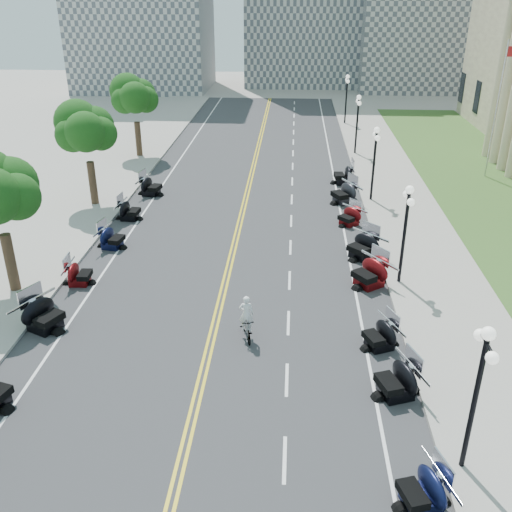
{
  "coord_description": "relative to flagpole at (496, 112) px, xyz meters",
  "views": [
    {
      "loc": [
        3.19,
        -21.36,
        13.4
      ],
      "look_at": [
        1.61,
        2.54,
        2.0
      ],
      "focal_mm": 40.0,
      "sensor_mm": 36.0,
      "label": 1
    }
  ],
  "objects": [
    {
      "name": "motorcycle_s_5",
      "position": [
        -25.24,
        -23.16,
        -4.23
      ],
      "size": [
        2.93,
        2.93,
        1.54
      ],
      "primitive_type": null,
      "rotation": [
        0.0,
        0.0,
        1.12
      ],
      "color": "black",
      "rests_on": "road"
    },
    {
      "name": "lane_dash_11",
      "position": [
        -14.8,
        -2.0,
        -4.99
      ],
      "size": [
        0.12,
        2.0,
        0.0
      ],
      "primitive_type": "cube",
      "color": "white",
      "rests_on": "road"
    },
    {
      "name": "edge_line_north",
      "position": [
        -11.6,
        -12.0,
        -4.99
      ],
      "size": [
        0.12,
        90.0,
        0.0
      ],
      "primitive_type": "cube",
      "color": "white",
      "rests_on": "road"
    },
    {
      "name": "lane_dash_12",
      "position": [
        -14.8,
        2.0,
        -4.99
      ],
      "size": [
        0.12,
        2.0,
        0.0
      ],
      "primitive_type": "cube",
      "color": "white",
      "rests_on": "road"
    },
    {
      "name": "centerline_yellow_a",
      "position": [
        -18.12,
        -12.0,
        -4.99
      ],
      "size": [
        0.12,
        90.0,
        0.0
      ],
      "primitive_type": "cube",
      "color": "yellow",
      "rests_on": "road"
    },
    {
      "name": "lane_dash_7",
      "position": [
        -14.8,
        -18.0,
        -4.99
      ],
      "size": [
        0.12,
        2.0,
        0.0
      ],
      "primitive_type": "cube",
      "color": "white",
      "rests_on": "road"
    },
    {
      "name": "motorcycle_s_7",
      "position": [
        -24.82,
        -14.69,
        -4.34
      ],
      "size": [
        2.2,
        2.2,
        1.32
      ],
      "primitive_type": null,
      "rotation": [
        0.0,
        0.0,
        1.39
      ],
      "color": "black",
      "rests_on": "road"
    },
    {
      "name": "lawn",
      "position": [
        -0.5,
        -4.0,
        -4.95
      ],
      "size": [
        9.0,
        60.0,
        0.1
      ],
      "primitive_type": "cube",
      "color": "#356023",
      "rests_on": "ground"
    },
    {
      "name": "motorcycle_s_6",
      "position": [
        -25.17,
        -19.04,
        -4.38
      ],
      "size": [
        1.84,
        1.84,
        1.23
      ],
      "primitive_type": null,
      "rotation": [
        0.0,
        0.0,
        1.62
      ],
      "color": "#590A0C",
      "rests_on": "road"
    },
    {
      "name": "street_lamp_2",
      "position": [
        -9.4,
        -18.0,
        -2.4
      ],
      "size": [
        0.5,
        1.2,
        4.9
      ],
      "primitive_type": null,
      "color": "black",
      "rests_on": "sidewalk_north"
    },
    {
      "name": "motorcycle_n_4",
      "position": [
        -10.88,
        -26.62,
        -4.28
      ],
      "size": [
        2.62,
        2.62,
        1.44
      ],
      "primitive_type": null,
      "rotation": [
        0.0,
        0.0,
        -1.23
      ],
      "color": "black",
      "rests_on": "road"
    },
    {
      "name": "motorcycle_n_6",
      "position": [
        -10.9,
        -18.28,
        -4.23
      ],
      "size": [
        3.07,
        3.07,
        1.54
      ],
      "primitive_type": null,
      "rotation": [
        0.0,
        0.0,
        -0.94
      ],
      "color": "#590A0C",
      "rests_on": "road"
    },
    {
      "name": "lane_dash_17",
      "position": [
        -14.8,
        22.0,
        -4.99
      ],
      "size": [
        0.12,
        2.0,
        0.0
      ],
      "primitive_type": "cube",
      "color": "white",
      "rests_on": "road"
    },
    {
      "name": "lane_dash_19",
      "position": [
        -14.8,
        30.0,
        -4.99
      ],
      "size": [
        0.12,
        2.0,
        0.0
      ],
      "primitive_type": "cube",
      "color": "white",
      "rests_on": "road"
    },
    {
      "name": "lane_dash_8",
      "position": [
        -14.8,
        -14.0,
        -4.99
      ],
      "size": [
        0.12,
        2.0,
        0.0
      ],
      "primitive_type": "cube",
      "color": "white",
      "rests_on": "road"
    },
    {
      "name": "motorcycle_n_5",
      "position": [
        -11.08,
        -23.61,
        -4.36
      ],
      "size": [
        2.4,
        2.4,
        1.28
      ],
      "primitive_type": null,
      "rotation": [
        0.0,
        0.0,
        -1.16
      ],
      "color": "black",
      "rests_on": "road"
    },
    {
      "name": "lane_dash_10",
      "position": [
        -14.8,
        -6.0,
        -4.99
      ],
      "size": [
        0.12,
        2.0,
        0.0
      ],
      "primitive_type": "cube",
      "color": "white",
      "rests_on": "road"
    },
    {
      "name": "lane_dash_15",
      "position": [
        -14.8,
        14.0,
        -4.99
      ],
      "size": [
        0.12,
        2.0,
        0.0
      ],
      "primitive_type": "cube",
      "color": "white",
      "rests_on": "road"
    },
    {
      "name": "lane_dash_6",
      "position": [
        -14.8,
        -22.0,
        -4.99
      ],
      "size": [
        0.12,
        2.0,
        0.0
      ],
      "primitive_type": "cube",
      "color": "white",
      "rests_on": "road"
    },
    {
      "name": "street_lamp_3",
      "position": [
        -9.4,
        -6.0,
        -2.4
      ],
      "size": [
        0.5,
        1.2,
        4.9
      ],
      "primitive_type": null,
      "color": "black",
      "rests_on": "sidewalk_north"
    },
    {
      "name": "lane_dash_5",
      "position": [
        -14.8,
        -26.0,
        -4.99
      ],
      "size": [
        0.12,
        2.0,
        0.0
      ],
      "primitive_type": "cube",
      "color": "white",
      "rests_on": "road"
    },
    {
      "name": "lane_dash_16",
      "position": [
        -14.8,
        18.0,
        -4.99
      ],
      "size": [
        0.12,
        2.0,
        0.0
      ],
      "primitive_type": "cube",
      "color": "white",
      "rests_on": "road"
    },
    {
      "name": "motorcycle_n_10",
      "position": [
        -11.0,
        -2.27,
        -4.24
      ],
      "size": [
        2.29,
        2.29,
        1.52
      ],
      "primitive_type": null,
      "rotation": [
        0.0,
        0.0,
        -1.51
      ],
      "color": "black",
      "rests_on": "road"
    },
    {
      "name": "motorcycle_n_8",
      "position": [
        -11.24,
        -10.41,
        -4.38
      ],
      "size": [
        2.5,
        2.5,
        1.24
      ],
      "primitive_type": null,
      "rotation": [
        0.0,
        0.0,
        -0.82
      ],
      "color": "#590A0C",
      "rests_on": "road"
    },
    {
      "name": "ground",
      "position": [
        -18.0,
        -22.0,
        -5.0
      ],
      "size": [
        160.0,
        160.0,
        0.0
      ],
      "primitive_type": "plane",
      "color": "gray"
    },
    {
      "name": "lane_dash_13",
      "position": [
        -14.8,
        6.0,
        -4.99
      ],
      "size": [
        0.12,
        2.0,
        0.0
      ],
      "primitive_type": "cube",
      "color": "white",
      "rests_on": "road"
    },
    {
      "name": "distant_block_c",
      "position": [
        4.0,
        43.0,
        6.0
      ],
      "size": [
        20.0,
        14.0,
        22.0
      ],
      "primitive_type": "cube",
      "color": "gray",
      "rests_on": "ground"
    },
    {
      "name": "tree_3",
      "position": [
        -28.0,
        -8.0,
        -0.25
      ],
      "size": [
        4.8,
        4.8,
        9.2
      ],
      "primitive_type": null,
      "color": "#235619",
      "rests_on": "sidewalk_south"
    },
    {
      "name": "lane_dash_9",
      "position": [
        -14.8,
        -10.0,
        -4.99
      ],
      "size": [
        0.12,
        2.0,
        0.0
      ],
      "primitive_type": "cube",
      "color": "white",
      "rests_on": "road"
    },
    {
      "name": "motorcycle_s_9",
      "position": [
        -24.72,
        -5.72,
        -4.29
      ],
      "size": [
        2.41,
        2.41,
        1.42
      ],
      "primitive_type": null,
      "rotation": [
        0.0,
        0.0,
        1.36
      ],
      "color": "black",
      "rests_on": "road"
    },
    {
      "name": "lane_dash_14",
      "position": [
        -14.8,
        10.0,
        -4.99
      ],
      "size": [
        0.12,
        2.0,
        0.0
      ],
      "primitive_type": "cube",
      "color": "white",
      "rests_on": "road"
    },
    {
      "name": "motorcycle_n_3",
      "position": [
        -10.91,
        -31.49,
        -4.35
      ],
      "size": [
        2.34,
        2.34,
        1.31
      ],
      "primitive_type": null,
      "rotation": [
        0.0,
        0.0,
        -1.27
      ],
      "color": "black",
      "rests_on": "road"
    },
    {
      "name": "bicycle",
      "position": [
        -16.54,
        -23.29,
        -4.48
      ],
      "size": [
        0.92,
        1.8,
        1.04
      ],
      "primitive_type": "imported",
      "rotation": [
        0.0,
        0.0,
        0.26
      ],
      "color": "#A51414",
      "rests_on": "road"
    },
    {
      "name": "sidewalk_north",
      "position": [
        -7.5,
        -12.0,
        -4.92
      ],
      "size": [
        5.0,
        90.0,
        0.15
      ],
      "primitive_type": "cube",
      "color": "#9E9991",
      "rests_on": "ground"
    },
    {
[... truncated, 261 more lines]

